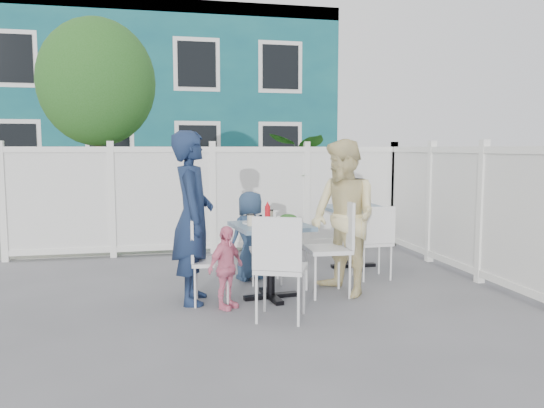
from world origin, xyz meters
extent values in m
plane|color=slate|center=(0.00, 0.00, 0.00)|extent=(80.00, 80.00, 0.00)
cube|color=gray|center=(0.00, 3.80, 0.01)|extent=(24.00, 2.60, 0.01)
cube|color=black|center=(0.00, 7.50, 0.00)|extent=(24.00, 5.00, 0.01)
cube|color=gray|center=(0.00, 10.60, 0.01)|extent=(24.00, 1.60, 0.01)
cube|color=#134F5D|center=(-0.50, 14.00, 3.00)|extent=(11.00, 6.00, 6.00)
cube|color=white|center=(-0.50, 11.04, 5.80)|extent=(11.00, 0.08, 0.40)
cube|color=black|center=(-3.00, 11.02, 1.60)|extent=(1.20, 0.04, 1.40)
cube|color=black|center=(1.00, 11.02, 1.60)|extent=(1.20, 0.04, 1.40)
cube|color=black|center=(-3.00, 11.02, 4.10)|extent=(1.20, 0.04, 1.40)
cube|color=black|center=(1.00, 11.02, 4.10)|extent=(1.20, 0.04, 1.40)
cube|color=white|center=(0.10, 2.40, 0.82)|extent=(5.80, 0.04, 1.40)
cube|color=white|center=(0.10, 2.40, 1.56)|extent=(5.86, 0.08, 0.08)
cube|color=white|center=(0.10, 2.40, 0.06)|extent=(5.86, 0.08, 0.12)
cube|color=white|center=(3.00, 0.60, 0.82)|extent=(0.04, 3.60, 1.40)
cube|color=white|center=(3.00, 0.60, 1.56)|extent=(0.08, 3.66, 0.08)
cube|color=white|center=(3.00, 0.60, 0.06)|extent=(0.08, 3.66, 0.12)
cylinder|color=#382316|center=(-1.60, 3.30, 1.20)|extent=(0.12, 0.12, 2.40)
ellipsoid|color=#1F5419|center=(-1.60, 3.30, 2.60)|extent=(1.80, 1.62, 1.98)
cube|color=gold|center=(-2.55, 4.00, 0.64)|extent=(0.74, 0.57, 1.27)
imported|color=#1F5419|center=(-0.63, 3.10, 0.77)|extent=(1.16, 1.16, 1.54)
imported|color=#1F5419|center=(1.38, 3.00, 0.90)|extent=(2.04, 1.93, 1.79)
cube|color=slate|center=(0.45, -0.13, 0.77)|extent=(0.83, 0.83, 0.04)
cylinder|color=black|center=(0.45, -0.13, 0.38)|extent=(0.09, 0.09, 0.73)
cube|color=black|center=(0.45, -0.13, 0.02)|extent=(0.59, 0.16, 0.04)
cube|color=black|center=(0.45, -0.13, 0.02)|extent=(0.16, 0.59, 0.04)
cube|color=slate|center=(1.83, 1.07, 0.79)|extent=(0.79, 0.79, 0.04)
cylinder|color=black|center=(1.83, 1.07, 0.40)|extent=(0.09, 0.09, 0.75)
cube|color=black|center=(1.83, 1.07, 0.02)|extent=(0.61, 0.10, 0.04)
cube|color=black|center=(1.83, 1.07, 0.02)|extent=(0.10, 0.61, 0.04)
cube|color=white|center=(-0.17, -0.18, 0.43)|extent=(0.42, 0.44, 0.04)
cube|color=white|center=(-0.35, -0.16, 0.66)|extent=(0.07, 0.40, 0.43)
cylinder|color=white|center=(0.01, -0.02, 0.21)|extent=(0.02, 0.02, 0.43)
cylinder|color=white|center=(-0.03, -0.36, 0.21)|extent=(0.02, 0.02, 0.43)
cylinder|color=white|center=(-0.31, 0.01, 0.21)|extent=(0.02, 0.02, 0.43)
cylinder|color=white|center=(-0.35, -0.33, 0.21)|extent=(0.02, 0.02, 0.43)
cube|color=white|center=(1.08, -0.13, 0.49)|extent=(0.46, 0.48, 0.04)
cube|color=white|center=(1.29, -0.13, 0.77)|extent=(0.05, 0.46, 0.49)
cylinder|color=white|center=(0.89, -0.32, 0.25)|extent=(0.03, 0.03, 0.49)
cylinder|color=white|center=(0.90, 0.08, 0.25)|extent=(0.03, 0.03, 0.49)
cylinder|color=white|center=(1.26, -0.33, 0.25)|extent=(0.03, 0.03, 0.49)
cylinder|color=white|center=(1.28, 0.06, 0.25)|extent=(0.03, 0.03, 0.49)
cube|color=white|center=(0.53, 0.51, 0.41)|extent=(0.41, 0.39, 0.04)
cube|color=white|center=(0.54, 0.68, 0.63)|extent=(0.38, 0.06, 0.41)
cylinder|color=white|center=(0.68, 0.35, 0.20)|extent=(0.02, 0.02, 0.41)
cylinder|color=white|center=(0.35, 0.37, 0.20)|extent=(0.02, 0.02, 0.41)
cylinder|color=white|center=(0.70, 0.65, 0.20)|extent=(0.02, 0.02, 0.41)
cylinder|color=white|center=(0.38, 0.68, 0.20)|extent=(0.02, 0.02, 0.41)
cube|color=white|center=(0.40, -0.82, 0.48)|extent=(0.58, 0.56, 0.04)
cube|color=white|center=(0.33, -1.01, 0.74)|extent=(0.42, 0.20, 0.48)
cylinder|color=white|center=(0.30, -0.58, 0.24)|extent=(0.03, 0.03, 0.48)
cylinder|color=white|center=(0.65, -0.73, 0.24)|extent=(0.03, 0.03, 0.48)
cylinder|color=white|center=(0.16, -0.91, 0.24)|extent=(0.03, 0.03, 0.48)
cylinder|color=white|center=(0.51, -1.06, 0.24)|extent=(0.03, 0.03, 0.48)
cube|color=white|center=(1.84, 0.46, 0.44)|extent=(0.42, 0.40, 0.04)
cube|color=white|center=(1.84, 0.28, 0.68)|extent=(0.41, 0.04, 0.44)
cylinder|color=white|center=(1.66, 0.62, 0.22)|extent=(0.02, 0.02, 0.44)
cylinder|color=white|center=(2.01, 0.63, 0.22)|extent=(0.02, 0.02, 0.44)
cylinder|color=white|center=(1.67, 0.30, 0.22)|extent=(0.02, 0.02, 0.44)
cylinder|color=white|center=(2.02, 0.30, 0.22)|extent=(0.02, 0.02, 0.44)
imported|color=#182748|center=(-0.35, -0.09, 0.88)|extent=(0.49, 0.68, 1.76)
imported|color=#E2C152|center=(1.25, -0.15, 0.84)|extent=(0.86, 0.98, 1.68)
imported|color=navy|center=(0.38, 0.71, 0.53)|extent=(0.61, 0.51, 1.07)
imported|color=pink|center=(-0.05, -0.40, 0.41)|extent=(0.49, 0.48, 0.82)
cylinder|color=white|center=(0.46, -0.27, 0.80)|extent=(0.23, 0.23, 0.01)
cylinder|color=white|center=(0.29, -0.02, 0.80)|extent=(0.23, 0.23, 0.02)
imported|color=white|center=(0.65, -0.09, 0.82)|extent=(0.26, 0.26, 0.06)
cylinder|color=beige|center=(0.23, -0.19, 0.84)|extent=(0.07, 0.07, 0.11)
cylinder|color=beige|center=(0.49, 0.11, 0.85)|extent=(0.08, 0.08, 0.11)
cylinder|color=red|center=(0.43, -0.06, 0.88)|extent=(0.06, 0.06, 0.19)
cylinder|color=white|center=(0.35, 0.11, 0.82)|extent=(0.03, 0.03, 0.06)
cylinder|color=black|center=(0.40, 0.14, 0.82)|extent=(0.03, 0.03, 0.07)
camera|label=1|loc=(-0.67, -5.49, 1.58)|focal=35.00mm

